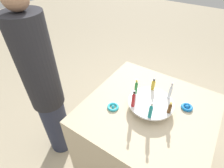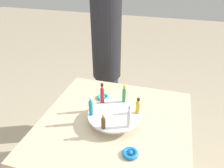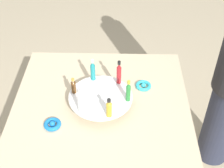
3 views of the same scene
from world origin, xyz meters
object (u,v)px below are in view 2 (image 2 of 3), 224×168
object	(u,v)px
display_stand	(114,117)
bottle_teal	(91,107)
bottle_green	(124,94)
bottle_gold	(138,106)
bottle_clear	(129,117)
person_figure	(107,62)
ribbon_bow_teal	(103,97)
bottle_brown	(103,122)
bottle_red	(102,94)
ribbon_bow_blue	(130,153)

from	to	relation	value
display_stand	bottle_teal	size ratio (longest dim) A/B	2.53
bottle_green	bottle_gold	bearing A→B (deg)	139.57
bottle_clear	person_figure	world-z (taller)	person_figure
bottle_clear	ribbon_bow_teal	distance (m)	0.43
ribbon_bow_teal	bottle_teal	bearing A→B (deg)	93.35
bottle_green	bottle_brown	bearing A→B (deg)	79.57
bottle_red	bottle_gold	xyz separation A→B (m)	(-0.24, 0.04, -0.02)
bottle_clear	ribbon_bow_blue	world-z (taller)	bottle_clear
display_stand	ribbon_bow_teal	size ratio (longest dim) A/B	3.79
bottle_brown	bottle_clear	xyz separation A→B (m)	(-0.13, -0.05, 0.02)
bottle_gold	person_figure	distance (m)	0.87
display_stand	bottle_gold	world-z (taller)	bottle_gold
display_stand	person_figure	distance (m)	0.85
bottle_red	ribbon_bow_blue	distance (m)	0.42
person_figure	ribbon_bow_teal	bearing A→B (deg)	-5.75
bottle_brown	bottle_gold	bearing A→B (deg)	-130.43
display_stand	bottle_gold	bearing A→B (deg)	-160.43
bottle_gold	bottle_clear	bearing A→B (deg)	79.57
bottle_red	bottle_gold	size ratio (longest dim) A/B	1.34
bottle_red	bottle_brown	xyz separation A→B (m)	(-0.08, 0.23, -0.02)
bottle_brown	person_figure	size ratio (longest dim) A/B	0.06
ribbon_bow_teal	display_stand	bearing A→B (deg)	123.06
bottle_teal	ribbon_bow_teal	xyz separation A→B (m)	(0.02, -0.27, -0.11)
bottle_teal	display_stand	bearing A→B (deg)	-160.43
bottle_red	ribbon_bow_teal	xyz separation A→B (m)	(0.04, -0.14, -0.12)
bottle_clear	person_figure	bearing A→B (deg)	-65.49
bottle_green	ribbon_bow_blue	distance (m)	0.40
display_stand	ribbon_bow_teal	xyz separation A→B (m)	(0.15, -0.23, -0.03)
bottle_brown	ribbon_bow_teal	bearing A→B (deg)	-71.43
display_stand	ribbon_bow_teal	bearing A→B (deg)	-56.94
ribbon_bow_teal	bottle_green	bearing A→B (deg)	152.66
person_figure	ribbon_bow_blue	bearing A→B (deg)	3.03
bottle_clear	person_figure	xyz separation A→B (m)	(0.40, -0.89, -0.12)
bottle_clear	bottle_green	bearing A→B (deg)	-70.43
bottle_clear	bottle_brown	bearing A→B (deg)	19.57
person_figure	bottle_clear	bearing A→B (deg)	4.00
display_stand	ribbon_bow_blue	size ratio (longest dim) A/B	3.85
bottle_brown	ribbon_bow_blue	size ratio (longest dim) A/B	1.06
display_stand	bottle_red	xyz separation A→B (m)	(0.11, -0.09, 0.09)
display_stand	bottle_green	distance (m)	0.16
ribbon_bow_blue	ribbon_bow_teal	xyz separation A→B (m)	(0.30, -0.46, -0.00)
bottle_teal	ribbon_bow_blue	distance (m)	0.35
bottle_teal	bottle_gold	xyz separation A→B (m)	(-0.26, -0.09, -0.01)
bottle_brown	bottle_green	xyz separation A→B (m)	(-0.05, -0.28, 0.02)
bottle_clear	bottle_gold	size ratio (longest dim) A/B	1.37
bottle_teal	bottle_gold	size ratio (longest dim) A/B	1.23
ribbon_bow_blue	ribbon_bow_teal	bearing A→B (deg)	-56.94
display_stand	bottle_teal	distance (m)	0.16
display_stand	ribbon_bow_blue	bearing A→B (deg)	123.06
bottle_gold	person_figure	bearing A→B (deg)	-60.16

